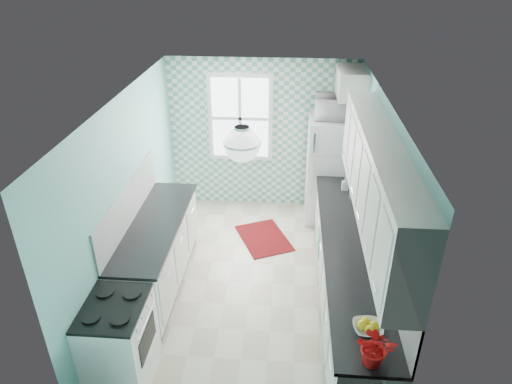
# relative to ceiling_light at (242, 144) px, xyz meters

# --- Properties ---
(floor) EXTENTS (3.00, 4.40, 0.02)m
(floor) POSITION_rel_ceiling_light_xyz_m (0.00, 0.80, -2.33)
(floor) COLOR beige
(floor) RESTS_ON ground
(ceiling) EXTENTS (3.00, 4.40, 0.02)m
(ceiling) POSITION_rel_ceiling_light_xyz_m (0.00, 0.80, 0.19)
(ceiling) COLOR white
(ceiling) RESTS_ON wall_back
(wall_back) EXTENTS (3.00, 0.02, 2.50)m
(wall_back) POSITION_rel_ceiling_light_xyz_m (0.00, 3.01, -1.07)
(wall_back) COLOR #71BEB6
(wall_back) RESTS_ON floor
(wall_front) EXTENTS (3.00, 0.02, 2.50)m
(wall_front) POSITION_rel_ceiling_light_xyz_m (0.00, -1.41, -1.07)
(wall_front) COLOR #71BEB6
(wall_front) RESTS_ON floor
(wall_left) EXTENTS (0.02, 4.40, 2.50)m
(wall_left) POSITION_rel_ceiling_light_xyz_m (-1.51, 0.80, -1.07)
(wall_left) COLOR #71BEB6
(wall_left) RESTS_ON floor
(wall_right) EXTENTS (0.02, 4.40, 2.50)m
(wall_right) POSITION_rel_ceiling_light_xyz_m (1.51, 0.80, -1.07)
(wall_right) COLOR #71BEB6
(wall_right) RESTS_ON floor
(accent_wall) EXTENTS (3.00, 0.01, 2.50)m
(accent_wall) POSITION_rel_ceiling_light_xyz_m (0.00, 2.99, -1.07)
(accent_wall) COLOR #60A58F
(accent_wall) RESTS_ON wall_back
(window) EXTENTS (1.04, 0.05, 1.44)m
(window) POSITION_rel_ceiling_light_xyz_m (-0.35, 2.96, -0.77)
(window) COLOR white
(window) RESTS_ON wall_back
(backsplash_right) EXTENTS (0.02, 3.60, 0.51)m
(backsplash_right) POSITION_rel_ceiling_light_xyz_m (1.49, 0.40, -1.13)
(backsplash_right) COLOR white
(backsplash_right) RESTS_ON wall_right
(backsplash_left) EXTENTS (0.02, 2.15, 0.51)m
(backsplash_left) POSITION_rel_ceiling_light_xyz_m (-1.49, 0.73, -1.13)
(backsplash_left) COLOR white
(backsplash_left) RESTS_ON wall_left
(upper_cabinets_right) EXTENTS (0.33, 3.20, 0.90)m
(upper_cabinets_right) POSITION_rel_ceiling_light_xyz_m (1.33, 0.20, -0.42)
(upper_cabinets_right) COLOR silver
(upper_cabinets_right) RESTS_ON wall_right
(upper_cabinet_fridge) EXTENTS (0.40, 0.74, 0.40)m
(upper_cabinet_fridge) POSITION_rel_ceiling_light_xyz_m (1.30, 2.63, -0.07)
(upper_cabinet_fridge) COLOR silver
(upper_cabinet_fridge) RESTS_ON wall_right
(ceiling_light) EXTENTS (0.34, 0.34, 0.35)m
(ceiling_light) POSITION_rel_ceiling_light_xyz_m (0.00, 0.00, 0.00)
(ceiling_light) COLOR silver
(ceiling_light) RESTS_ON ceiling
(base_cabinets_right) EXTENTS (0.60, 3.60, 0.90)m
(base_cabinets_right) POSITION_rel_ceiling_light_xyz_m (1.20, 0.40, -1.87)
(base_cabinets_right) COLOR white
(base_cabinets_right) RESTS_ON floor
(countertop_right) EXTENTS (0.63, 3.60, 0.04)m
(countertop_right) POSITION_rel_ceiling_light_xyz_m (1.19, 0.40, -1.40)
(countertop_right) COLOR black
(countertop_right) RESTS_ON base_cabinets_right
(base_cabinets_left) EXTENTS (0.60, 2.15, 0.90)m
(base_cabinets_left) POSITION_rel_ceiling_light_xyz_m (-1.20, 0.73, -1.87)
(base_cabinets_left) COLOR white
(base_cabinets_left) RESTS_ON floor
(countertop_left) EXTENTS (0.63, 2.15, 0.04)m
(countertop_left) POSITION_rel_ceiling_light_xyz_m (-1.19, 0.73, -1.40)
(countertop_left) COLOR black
(countertop_left) RESTS_ON base_cabinets_left
(fridge) EXTENTS (0.75, 0.74, 1.72)m
(fridge) POSITION_rel_ceiling_light_xyz_m (1.11, 2.59, -1.47)
(fridge) COLOR silver
(fridge) RESTS_ON floor
(stove) EXTENTS (0.60, 0.75, 0.90)m
(stove) POSITION_rel_ceiling_light_xyz_m (-1.20, -0.75, -1.85)
(stove) COLOR white
(stove) RESTS_ON floor
(sink) EXTENTS (0.51, 0.43, 0.53)m
(sink) POSITION_rel_ceiling_light_xyz_m (1.20, 1.19, -1.39)
(sink) COLOR silver
(sink) RESTS_ON countertop_right
(rug) EXTENTS (0.98, 1.12, 0.01)m
(rug) POSITION_rel_ceiling_light_xyz_m (0.11, 1.86, -2.32)
(rug) COLOR maroon
(rug) RESTS_ON floor
(dish_towel) EXTENTS (0.09, 0.24, 0.37)m
(dish_towel) POSITION_rel_ceiling_light_xyz_m (0.89, 1.12, -1.84)
(dish_towel) COLOR #6BB9BB
(dish_towel) RESTS_ON base_cabinets_right
(fruit_bowl) EXTENTS (0.29, 0.29, 0.07)m
(fruit_bowl) POSITION_rel_ceiling_light_xyz_m (1.20, -0.91, -1.35)
(fruit_bowl) COLOR white
(fruit_bowl) RESTS_ON countertop_right
(potted_plant) EXTENTS (0.35, 0.32, 0.35)m
(potted_plant) POSITION_rel_ceiling_light_xyz_m (1.20, -1.26, -1.21)
(potted_plant) COLOR #AB1630
(potted_plant) RESTS_ON countertop_right
(soap_bottle) EXTENTS (0.09, 0.09, 0.19)m
(soap_bottle) POSITION_rel_ceiling_light_xyz_m (1.25, 1.79, -1.29)
(soap_bottle) COLOR #9EAFBD
(soap_bottle) RESTS_ON countertop_right
(microwave) EXTENTS (0.64, 0.46, 0.34)m
(microwave) POSITION_rel_ceiling_light_xyz_m (1.11, 2.59, -0.44)
(microwave) COLOR silver
(microwave) RESTS_ON fridge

